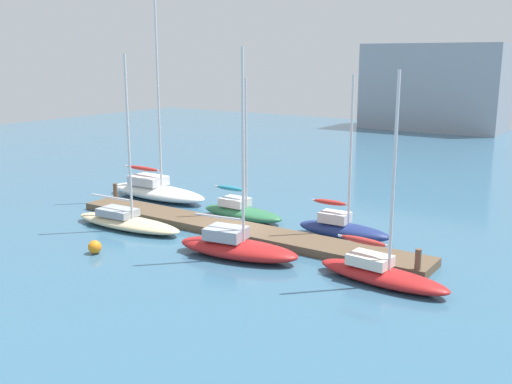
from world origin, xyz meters
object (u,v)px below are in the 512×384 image
sailboat_0 (156,189)px  sailboat_1 (127,220)px  sailboat_3 (236,246)px  sailboat_2 (241,210)px  sailboat_4 (342,227)px  mooring_buoy_orange (95,247)px  harbor_building_distant (434,87)px  sailboat_5 (380,272)px

sailboat_0 → sailboat_1: sailboat_0 is taller
sailboat_0 → sailboat_3: size_ratio=1.34×
sailboat_0 → sailboat_1: 7.24m
sailboat_0 → sailboat_2: bearing=-6.9°
sailboat_1 → sailboat_4: 12.26m
sailboat_2 → mooring_buoy_orange: (-2.35, -9.33, -0.22)m
sailboat_2 → mooring_buoy_orange: size_ratio=12.55×
harbor_building_distant → sailboat_4: bearing=-77.0°
sailboat_2 → harbor_building_distant: 51.71m
sailboat_0 → harbor_building_distant: (2.85, 50.25, 4.97)m
sailboat_1 → mooring_buoy_orange: 4.49m
sailboat_2 → sailboat_3: bearing=-56.5°
sailboat_2 → mooring_buoy_orange: 9.63m
sailboat_1 → sailboat_4: (11.04, 5.31, 0.13)m
sailboat_5 → mooring_buoy_orange: (-13.41, -4.27, -0.21)m
mooring_buoy_orange → sailboat_4: bearing=45.8°
sailboat_2 → sailboat_3: sailboat_3 is taller
sailboat_1 → mooring_buoy_orange: size_ratio=14.54×
sailboat_0 → sailboat_3: (11.82, -6.77, -0.07)m
sailboat_2 → sailboat_3: (3.87, -5.82, 0.04)m
sailboat_0 → harbor_building_distant: sailboat_0 is taller
harbor_building_distant → sailboat_3: bearing=-81.1°
sailboat_2 → harbor_building_distant: (-5.09, 51.21, 5.08)m
sailboat_0 → mooring_buoy_orange: 11.72m
sailboat_3 → harbor_building_distant: harbor_building_distant is taller
sailboat_0 → sailboat_4: sailboat_0 is taller
sailboat_2 → sailboat_3: 6.99m
sailboat_1 → harbor_building_distant: harbor_building_distant is taller
sailboat_3 → sailboat_5: bearing=-3.0°
sailboat_1 → sailboat_3: 8.20m
sailboat_3 → mooring_buoy_orange: (-6.22, -3.51, -0.26)m
sailboat_1 → harbor_building_distant: 56.74m
sailboat_1 → sailboat_5: bearing=-2.2°
sailboat_5 → mooring_buoy_orange: bearing=-157.4°
sailboat_1 → sailboat_4: bearing=22.7°
mooring_buoy_orange → sailboat_3: bearing=29.5°
sailboat_2 → harbor_building_distant: size_ratio=0.47×
sailboat_5 → sailboat_2: bearing=160.4°
sailboat_3 → sailboat_5: (7.19, 0.76, -0.05)m
sailboat_2 → harbor_building_distant: bearing=95.5°
sailboat_2 → sailboat_4: size_ratio=0.97×
sailboat_2 → sailboat_4: (6.73, 0.02, 0.05)m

